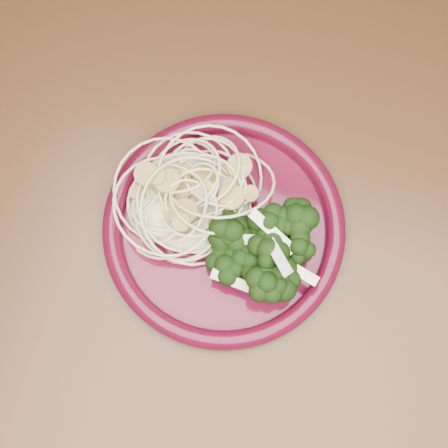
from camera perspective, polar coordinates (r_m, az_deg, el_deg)
dining_table at (r=0.71m, az=5.83°, el=1.16°), size 1.20×0.80×0.75m
dinner_plate at (r=0.59m, az=0.00°, el=-0.29°), size 0.31×0.31×0.02m
spaghetti_pile at (r=0.59m, az=-3.05°, el=2.34°), size 0.15×0.14×0.03m
scallop_cluster at (r=0.56m, az=-3.22°, el=3.33°), size 0.15×0.15×0.04m
broccoli_pile at (r=0.57m, az=3.88°, el=-2.82°), size 0.12×0.15×0.05m
onion_garnish at (r=0.54m, az=4.08°, el=-2.18°), size 0.08×0.10×0.05m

